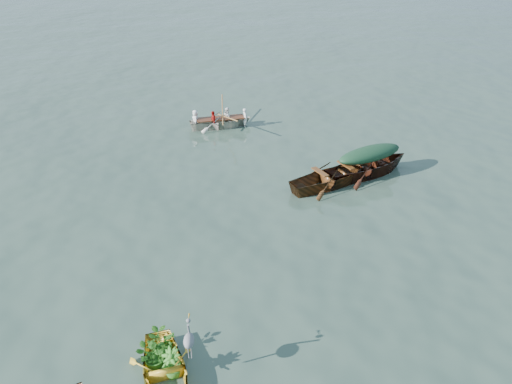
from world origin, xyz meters
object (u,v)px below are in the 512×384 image
(green_tarp_boat, at_px, (367,175))
(open_wooden_boat, at_px, (332,185))
(heron, at_px, (189,346))
(rowed_boat, at_px, (221,128))

(green_tarp_boat, distance_m, open_wooden_boat, 1.63)
(open_wooden_boat, xyz_separation_m, heron, (-4.23, -8.28, 0.87))
(green_tarp_boat, xyz_separation_m, open_wooden_boat, (-1.44, -0.76, 0.00))
(open_wooden_boat, xyz_separation_m, rowed_boat, (-4.13, 5.62, 0.00))
(green_tarp_boat, relative_size, heron, 5.35)
(rowed_boat, height_order, heron, heron)
(rowed_boat, relative_size, heron, 4.22)
(green_tarp_boat, height_order, heron, heron)
(open_wooden_boat, bearing_deg, rowed_boat, 8.28)
(green_tarp_boat, bearing_deg, open_wooden_boat, 90.00)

